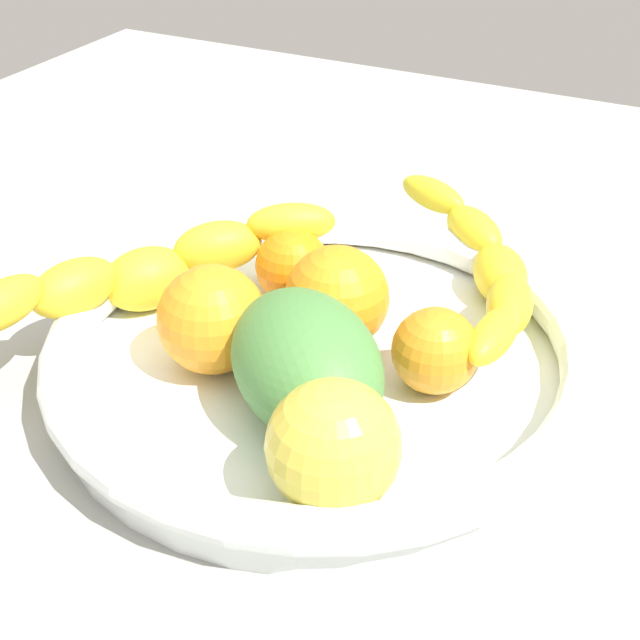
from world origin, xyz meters
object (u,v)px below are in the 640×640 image
at_px(fruit_bowl, 320,354).
at_px(mango_green, 306,362).
at_px(orange_front, 332,296).
at_px(banana_draped_right, 485,266).
at_px(orange_mid_left, 212,319).
at_px(banana_draped_left, 150,269).
at_px(apple_yellow, 333,446).
at_px(orange_mid_right, 435,351).
at_px(orange_rear, 292,266).

distance_m(fruit_bowl, mango_green, 0.06).
relative_size(orange_front, mango_green, 0.56).
relative_size(banana_draped_right, orange_mid_left, 3.27).
bearing_deg(banana_draped_left, banana_draped_right, 121.26).
distance_m(banana_draped_right, apple_yellow, 0.22).
bearing_deg(banana_draped_right, orange_mid_right, 3.00).
relative_size(banana_draped_right, orange_front, 3.31).
height_order(banana_draped_left, orange_mid_left, orange_mid_left).
xyz_separation_m(orange_mid_right, mango_green, (0.06, -0.06, 0.01)).
distance_m(orange_mid_right, apple_yellow, 0.11).
xyz_separation_m(fruit_bowl, apple_yellow, (0.11, 0.06, 0.03)).
relative_size(orange_mid_right, mango_green, 0.44).
xyz_separation_m(fruit_bowl, banana_draped_right, (-0.12, 0.07, 0.02)).
bearing_deg(banana_draped_right, fruit_bowl, -29.40).
bearing_deg(orange_mid_right, mango_green, -45.14).
height_order(orange_rear, mango_green, mango_green).
bearing_deg(orange_rear, orange_front, 53.32).
distance_m(banana_draped_left, apple_yellow, 0.21).
xyz_separation_m(banana_draped_right, mango_green, (0.17, -0.05, 0.01)).
distance_m(orange_front, orange_rear, 0.06).
bearing_deg(banana_draped_left, orange_front, 100.39).
bearing_deg(orange_front, fruit_bowl, 8.18).
distance_m(fruit_bowl, banana_draped_left, 0.13).
bearing_deg(orange_rear, banana_draped_left, -52.49).
xyz_separation_m(orange_front, apple_yellow, (0.13, 0.06, 0.00)).
distance_m(orange_front, mango_green, 0.08).
height_order(orange_mid_left, orange_rear, orange_mid_left).
bearing_deg(apple_yellow, orange_mid_right, 174.15).
bearing_deg(banana_draped_right, orange_front, -36.54).
relative_size(banana_draped_left, apple_yellow, 3.36).
xyz_separation_m(apple_yellow, mango_green, (-0.06, -0.04, 0.00)).
distance_m(fruit_bowl, orange_mid_right, 0.08).
bearing_deg(orange_front, banana_draped_left, -79.61).
xyz_separation_m(orange_front, orange_rear, (-0.04, -0.05, -0.01)).
bearing_deg(apple_yellow, fruit_bowl, -150.11).
height_order(fruit_bowl, orange_mid_left, orange_mid_left).
bearing_deg(fruit_bowl, banana_draped_left, -90.55).
xyz_separation_m(banana_draped_right, orange_mid_left, (0.15, -0.12, 0.01)).
distance_m(banana_draped_right, orange_front, 0.12).
distance_m(banana_draped_left, orange_rear, 0.09).
bearing_deg(apple_yellow, mango_green, -141.72).
distance_m(apple_yellow, mango_green, 0.07).
distance_m(banana_draped_right, orange_mid_right, 0.11).
xyz_separation_m(banana_draped_right, orange_front, (0.09, -0.07, 0.01)).
xyz_separation_m(banana_draped_right, apple_yellow, (0.22, -0.01, 0.01)).
distance_m(fruit_bowl, banana_draped_right, 0.14).
height_order(orange_front, mango_green, mango_green).
bearing_deg(apple_yellow, banana_draped_left, -119.82).
bearing_deg(orange_front, mango_green, 15.04).
bearing_deg(orange_mid_left, orange_mid_right, 107.31).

